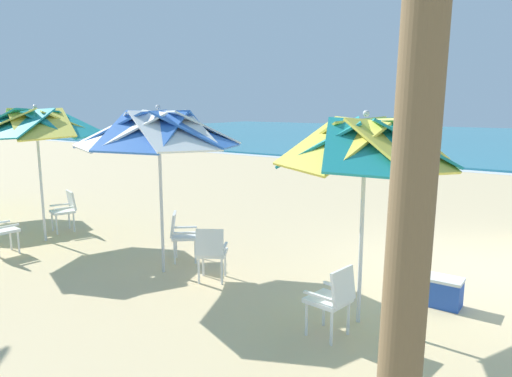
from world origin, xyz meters
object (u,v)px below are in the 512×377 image
beach_umbrella_0 (365,144)px  beach_umbrella_1 (159,130)px  plastic_chair_1 (211,251)px  cooler_box (443,292)px  plastic_chair_0 (333,297)px  beach_umbrella_2 (36,124)px  plastic_chair_2 (181,233)px  plastic_chair_3 (65,208)px

beach_umbrella_0 → beach_umbrella_1: (-3.33, -0.10, 0.07)m
plastic_chair_1 → cooler_box: (3.16, 1.08, -0.30)m
beach_umbrella_0 → plastic_chair_0: size_ratio=3.05×
beach_umbrella_1 → plastic_chair_1: bearing=7.4°
beach_umbrella_2 → beach_umbrella_1: bearing=1.1°
plastic_chair_2 → plastic_chair_3: bearing=179.1°
plastic_chair_0 → plastic_chair_3: bearing=170.9°
plastic_chair_2 → beach_umbrella_0: bearing=-8.0°
beach_umbrella_2 → cooler_box: (7.33, 1.26, -2.13)m
plastic_chair_1 → beach_umbrella_2: size_ratio=0.32×
plastic_chair_3 → cooler_box: size_ratio=1.73×
plastic_chair_2 → cooler_box: (4.23, 0.61, -0.30)m
beach_umbrella_1 → plastic_chair_1: 2.03m
beach_umbrella_1 → plastic_chair_3: bearing=169.8°
plastic_chair_2 → plastic_chair_3: same height
plastic_chair_2 → cooler_box: plastic_chair_2 is taller
plastic_chair_0 → cooler_box: bearing=62.8°
plastic_chair_0 → plastic_chair_2: same height
plastic_chair_1 → beach_umbrella_0: bearing=-0.5°
plastic_chair_0 → beach_umbrella_2: 6.74m
beach_umbrella_0 → beach_umbrella_2: (-6.58, -0.16, 0.09)m
plastic_chair_3 → plastic_chair_1: bearing=-6.6°
beach_umbrella_1 → beach_umbrella_2: (-3.25, -0.06, 0.02)m
beach_umbrella_1 → plastic_chair_1: (0.92, 0.12, -1.81)m
plastic_chair_0 → plastic_chair_2: bearing=163.0°
beach_umbrella_1 → plastic_chair_2: (-0.15, 0.59, -1.81)m
plastic_chair_1 → beach_umbrella_2: (-4.16, -0.18, 1.83)m
beach_umbrella_2 → beach_umbrella_0: bearing=1.4°
plastic_chair_0 → beach_umbrella_1: (-3.23, 0.45, 1.81)m
beach_umbrella_0 → beach_umbrella_2: 6.58m
plastic_chair_3 → plastic_chair_0: bearing=-9.1°
plastic_chair_0 → beach_umbrella_2: beach_umbrella_2 is taller
beach_umbrella_0 → beach_umbrella_1: 3.33m
beach_umbrella_0 → plastic_chair_1: 2.98m
plastic_chair_0 → plastic_chair_1: bearing=166.2°
cooler_box → beach_umbrella_1: bearing=-163.6°
plastic_chair_1 → plastic_chair_0: bearing=-13.8°
beach_umbrella_2 → plastic_chair_1: bearing=2.5°
plastic_chair_1 → beach_umbrella_2: beach_umbrella_2 is taller
beach_umbrella_0 → beach_umbrella_2: size_ratio=0.98×
plastic_chair_1 → plastic_chair_3: 4.51m
plastic_chair_1 → plastic_chair_3: (-4.48, 0.52, 0.00)m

